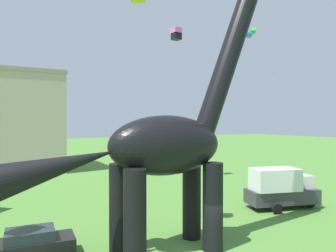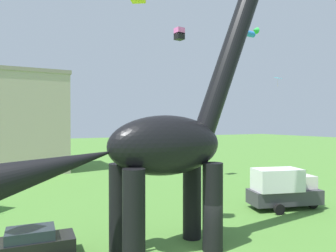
{
  "view_description": "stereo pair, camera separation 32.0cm",
  "coord_description": "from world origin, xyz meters",
  "views": [
    {
      "loc": [
        -9.34,
        -12.41,
        6.85
      ],
      "look_at": [
        -0.95,
        2.91,
        6.61
      ],
      "focal_mm": 33.73,
      "sensor_mm": 36.0,
      "label": 1
    },
    {
      "loc": [
        -9.06,
        -12.56,
        6.85
      ],
      "look_at": [
        -0.95,
        2.91,
        6.61
      ],
      "focal_mm": 33.73,
      "sensor_mm": 36.0,
      "label": 2
    }
  ],
  "objects": [
    {
      "name": "kite_trailing",
      "position": [
        8.7,
        18.55,
        16.8
      ],
      "size": [
        1.0,
        1.0,
        1.32
      ],
      "color": "pink"
    },
    {
      "name": "kite_apex",
      "position": [
        15.78,
        15.17,
        17.04
      ],
      "size": [
        2.51,
        2.19,
        0.72
      ],
      "color": "#287AE5"
    },
    {
      "name": "parked_sedan_left",
      "position": [
        -7.88,
        4.4,
        0.81
      ],
      "size": [
        4.33,
        2.1,
        1.55
      ],
      "rotation": [
        0.0,
        0.0,
        -0.08
      ],
      "color": "black",
      "rests_on": "ground_plane"
    },
    {
      "name": "kite_near_high",
      "position": [
        13.57,
        24.49,
        5.41
      ],
      "size": [
        0.68,
        0.81,
        0.17
      ],
      "color": "red"
    },
    {
      "name": "person_strolling_adult",
      "position": [
        7.25,
        13.22,
        1.06
      ],
      "size": [
        0.65,
        0.29,
        1.75
      ],
      "rotation": [
        0.0,
        0.0,
        3.75
      ],
      "color": "#6B6056",
      "rests_on": "ground_plane"
    },
    {
      "name": "parked_box_truck",
      "position": [
        10.49,
        5.13,
        1.65
      ],
      "size": [
        5.96,
        3.56,
        3.2
      ],
      "rotation": [
        0.0,
        0.0,
        -0.28
      ],
      "color": "#38383D",
      "rests_on": "ground_plane"
    },
    {
      "name": "kite_mid_right",
      "position": [
        21.66,
        16.23,
        12.36
      ],
      "size": [
        1.0,
        0.78,
        1.18
      ],
      "color": "#19B2B7"
    },
    {
      "name": "dinosaur_sculpture",
      "position": [
        -1.54,
        2.12,
        5.62
      ],
      "size": [
        14.86,
        3.15,
        15.53
      ],
      "rotation": [
        0.0,
        0.0,
        -0.25
      ],
      "color": "black",
      "rests_on": "ground_plane"
    }
  ]
}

